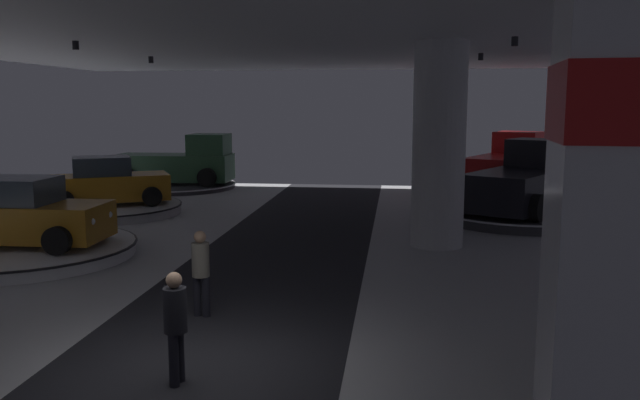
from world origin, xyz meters
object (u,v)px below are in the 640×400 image
at_px(column_right, 439,145).
at_px(pickup_truck_deep_left, 181,163).
at_px(display_car_mid_left, 20,215).
at_px(visitor_walking_far, 175,321).
at_px(display_platform_far_right, 519,214).
at_px(pickup_truck_deep_right, 508,164).
at_px(pickup_truck_far_right, 524,181).
at_px(display_platform_deep_left, 175,185).
at_px(display_car_far_left, 106,183).
at_px(display_platform_mid_left, 24,250).
at_px(display_platform_far_left, 108,209).
at_px(display_platform_deep_right, 505,190).
at_px(visitor_walking_near, 201,268).

xyz_separation_m(column_right, pickup_truck_deep_left, (-11.07, 10.96, -1.59)).
xyz_separation_m(display_car_mid_left, visitor_walking_far, (6.42, -6.67, -0.18)).
distance_m(display_platform_far_right, pickup_truck_deep_right, 6.82).
xyz_separation_m(pickup_truck_far_right, display_platform_deep_left, (-14.56, 6.34, -1.15)).
height_order(display_car_far_left, visitor_walking_far, display_car_far_left).
bearing_deg(display_car_mid_left, display_platform_mid_left, 1.54).
relative_size(display_platform_mid_left, pickup_truck_deep_left, 1.03).
relative_size(display_platform_far_left, display_platform_deep_left, 0.91).
xyz_separation_m(display_platform_far_right, display_platform_deep_right, (0.56, 6.40, -0.00)).
xyz_separation_m(column_right, display_platform_mid_left, (-10.47, -2.64, -2.57)).
distance_m(column_right, display_platform_deep_right, 11.60).
xyz_separation_m(column_right, display_platform_far_left, (-11.28, 3.83, -2.56)).
bearing_deg(display_platform_deep_right, display_platform_far_left, -155.07).
height_order(visitor_walking_near, visitor_walking_far, same).
distance_m(display_platform_deep_right, pickup_truck_deep_right, 1.13).
bearing_deg(column_right, pickup_truck_deep_right, 71.35).
height_order(pickup_truck_deep_left, visitor_walking_near, pickup_truck_deep_left).
height_order(column_right, display_platform_far_right, column_right).
relative_size(pickup_truck_deep_right, visitor_walking_near, 3.57).
bearing_deg(visitor_walking_near, pickup_truck_far_right, 55.02).
bearing_deg(pickup_truck_deep_left, display_platform_mid_left, -87.49).
bearing_deg(column_right, display_platform_far_left, 161.27).
bearing_deg(pickup_truck_deep_right, pickup_truck_deep_left, -179.76).
relative_size(pickup_truck_deep_left, visitor_walking_near, 3.38).
height_order(display_platform_mid_left, visitor_walking_near, visitor_walking_near).
xyz_separation_m(display_platform_far_right, pickup_truck_deep_left, (-14.08, 6.63, 0.97)).
bearing_deg(visitor_walking_near, display_platform_deep_right, 64.61).
height_order(display_platform_mid_left, pickup_truck_deep_left, pickup_truck_deep_left).
bearing_deg(pickup_truck_deep_left, pickup_truck_far_right, -24.04).
bearing_deg(visitor_walking_near, display_platform_far_left, 122.83).
xyz_separation_m(display_car_far_left, display_platform_deep_right, (14.89, 6.92, -0.91)).
xyz_separation_m(column_right, display_platform_far_right, (3.01, 4.33, -2.56)).
distance_m(pickup_truck_deep_right, display_platform_mid_left, 19.73).
bearing_deg(visitor_walking_near, display_platform_deep_left, 111.22).
distance_m(pickup_truck_deep_left, visitor_walking_near, 18.63).
distance_m(display_car_far_left, visitor_walking_far, 14.99).
bearing_deg(display_car_far_left, column_right, -18.63).
bearing_deg(visitor_walking_far, column_right, 66.33).
bearing_deg(display_platform_deep_right, display_car_far_left, -155.07).
relative_size(display_platform_far_right, display_car_far_left, 1.25).
distance_m(display_car_mid_left, pickup_truck_deep_left, 13.62).
bearing_deg(visitor_walking_near, display_platform_mid_left, 146.56).
xyz_separation_m(display_platform_deep_right, display_platform_deep_left, (-14.96, 0.21, -0.06)).
relative_size(display_platform_far_left, display_car_far_left, 1.13).
xyz_separation_m(pickup_truck_deep_right, display_platform_mid_left, (-14.19, -13.66, -1.10)).
height_order(display_car_mid_left, visitor_walking_far, display_car_mid_left).
xyz_separation_m(display_platform_mid_left, display_car_mid_left, (-0.03, -0.00, 0.91)).
relative_size(column_right, display_platform_deep_left, 0.97).
bearing_deg(display_platform_deep_left, display_car_far_left, -89.37).
relative_size(display_platform_far_right, visitor_walking_near, 3.57).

